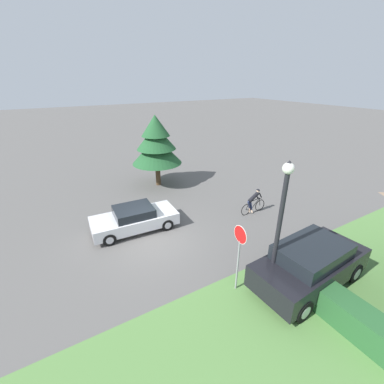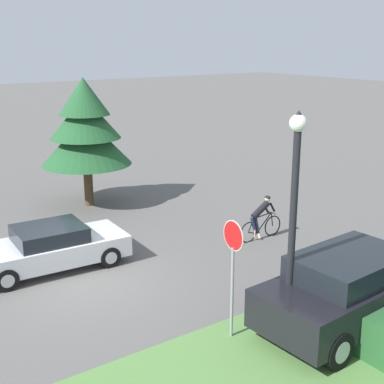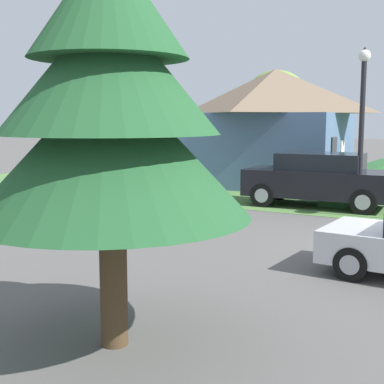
{
  "view_description": "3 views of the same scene",
  "coord_description": "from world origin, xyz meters",
  "views": [
    {
      "loc": [
        10.14,
        -3.58,
        7.38
      ],
      "look_at": [
        -1.32,
        3.06,
        1.43
      ],
      "focal_mm": 24.0,
      "sensor_mm": 36.0,
      "label": 1
    },
    {
      "loc": [
        12.82,
        -5.29,
        6.48
      ],
      "look_at": [
        -1.14,
        4.48,
        1.59
      ],
      "focal_mm": 50.0,
      "sensor_mm": 36.0,
      "label": 2
    },
    {
      "loc": [
        -11.8,
        -1.03,
        2.93
      ],
      "look_at": [
        -1.62,
        4.83,
        1.32
      ],
      "focal_mm": 50.0,
      "sensor_mm": 36.0,
      "label": 3
    }
  ],
  "objects": [
    {
      "name": "cyclist",
      "position": [
        0.32,
        6.27,
        0.72
      ],
      "size": [
        0.44,
        1.82,
        1.49
      ],
      "rotation": [
        0.0,
        0.0,
        1.59
      ],
      "color": "black",
      "rests_on": "ground"
    },
    {
      "name": "stop_sign",
      "position": [
        4.53,
        1.59,
        1.94
      ],
      "size": [
        0.68,
        0.07,
        2.77
      ],
      "rotation": [
        0.0,
        0.0,
        3.11
      ],
      "color": "gray",
      "rests_on": "ground"
    },
    {
      "name": "parked_suv_right",
      "position": [
        5.7,
        4.16,
        0.92
      ],
      "size": [
        2.32,
        4.88,
        1.81
      ],
      "rotation": [
        0.0,
        0.0,
        1.63
      ],
      "color": "black",
      "rests_on": "ground"
    },
    {
      "name": "street_lamp",
      "position": [
        5.17,
        2.71,
        3.18
      ],
      "size": [
        0.37,
        0.37,
        5.09
      ],
      "color": "black",
      "rests_on": "ground"
    },
    {
      "name": "conifer_tall_near",
      "position": [
        -6.53,
        3.18,
        3.14
      ],
      "size": [
        3.53,
        3.53,
        5.09
      ],
      "color": "#4C3823",
      "rests_on": "ground"
    },
    {
      "name": "sedan_left_lane",
      "position": [
        -1.41,
        -0.35,
        0.63
      ],
      "size": [
        2.07,
        4.44,
        1.29
      ],
      "rotation": [
        0.0,
        0.0,
        1.52
      ],
      "color": "silver",
      "rests_on": "ground"
    },
    {
      "name": "ground_plane",
      "position": [
        0.0,
        0.0,
        0.0
      ],
      "size": [
        140.0,
        140.0,
        0.0
      ],
      "primitive_type": "plane",
      "color": "#5B5956"
    }
  ]
}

